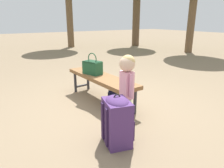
{
  "coord_description": "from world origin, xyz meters",
  "views": [
    {
      "loc": [
        2.57,
        -1.64,
        1.36
      ],
      "look_at": [
        0.13,
        -0.05,
        0.45
      ],
      "focal_mm": 33.43,
      "sensor_mm": 36.0,
      "label": 1
    }
  ],
  "objects_px": {
    "park_bench": "(101,79)",
    "backpack_large": "(117,119)",
    "child_standing": "(127,80)",
    "backpack_small": "(113,99)",
    "handbag": "(92,67)"
  },
  "relations": [
    {
      "from": "park_bench",
      "to": "backpack_large",
      "type": "bearing_deg",
      "value": -22.42
    },
    {
      "from": "park_bench",
      "to": "child_standing",
      "type": "relative_size",
      "value": 1.7
    },
    {
      "from": "child_standing",
      "to": "backpack_small",
      "type": "bearing_deg",
      "value": 162.26
    },
    {
      "from": "handbag",
      "to": "child_standing",
      "type": "height_order",
      "value": "child_standing"
    },
    {
      "from": "park_bench",
      "to": "backpack_large",
      "type": "distance_m",
      "value": 1.29
    },
    {
      "from": "handbag",
      "to": "backpack_small",
      "type": "relative_size",
      "value": 1.19
    },
    {
      "from": "backpack_large",
      "to": "backpack_small",
      "type": "height_order",
      "value": "backpack_large"
    },
    {
      "from": "handbag",
      "to": "backpack_large",
      "type": "bearing_deg",
      "value": -17.53
    },
    {
      "from": "park_bench",
      "to": "handbag",
      "type": "distance_m",
      "value": 0.27
    },
    {
      "from": "park_bench",
      "to": "handbag",
      "type": "height_order",
      "value": "handbag"
    },
    {
      "from": "park_bench",
      "to": "handbag",
      "type": "bearing_deg",
      "value": -164.48
    },
    {
      "from": "handbag",
      "to": "child_standing",
      "type": "bearing_deg",
      "value": -6.21
    },
    {
      "from": "child_standing",
      "to": "park_bench",
      "type": "bearing_deg",
      "value": 169.35
    },
    {
      "from": "handbag",
      "to": "backpack_large",
      "type": "height_order",
      "value": "handbag"
    },
    {
      "from": "handbag",
      "to": "backpack_large",
      "type": "distance_m",
      "value": 1.48
    }
  ]
}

